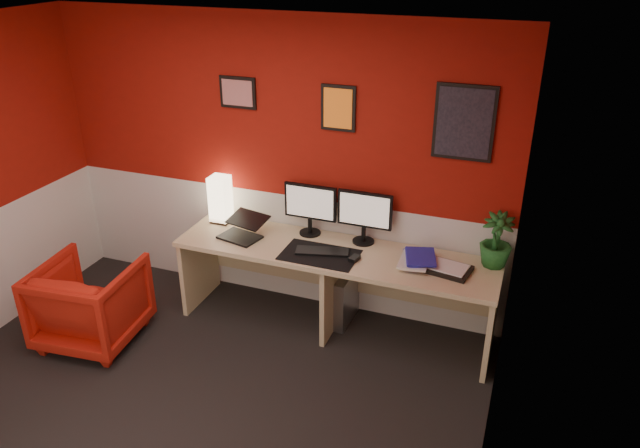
{
  "coord_description": "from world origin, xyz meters",
  "views": [
    {
      "loc": [
        2.04,
        -2.66,
        3.01
      ],
      "look_at": [
        0.6,
        1.21,
        1.05
      ],
      "focal_mm": 34.19,
      "sensor_mm": 36.0,
      "label": 1
    }
  ],
  "objects_px": {
    "monitor_right": "(364,210)",
    "zen_tray": "(447,269)",
    "potted_plant": "(496,240)",
    "desk": "(334,290)",
    "shoji_lamp": "(221,200)",
    "laptop": "(239,226)",
    "monitor_left": "(310,202)",
    "pc_tower": "(341,295)",
    "armchair": "(91,302)"
  },
  "relations": [
    {
      "from": "desk",
      "to": "shoji_lamp",
      "type": "relative_size",
      "value": 6.5
    },
    {
      "from": "laptop",
      "to": "pc_tower",
      "type": "xyz_separation_m",
      "value": [
        0.83,
        0.21,
        -0.61
      ]
    },
    {
      "from": "potted_plant",
      "to": "zen_tray",
      "type": "bearing_deg",
      "value": -146.83
    },
    {
      "from": "laptop",
      "to": "zen_tray",
      "type": "relative_size",
      "value": 0.94
    },
    {
      "from": "laptop",
      "to": "potted_plant",
      "type": "bearing_deg",
      "value": 20.18
    },
    {
      "from": "pc_tower",
      "to": "desk",
      "type": "bearing_deg",
      "value": -93.25
    },
    {
      "from": "pc_tower",
      "to": "monitor_right",
      "type": "bearing_deg",
      "value": 27.86
    },
    {
      "from": "monitor_right",
      "to": "desk",
      "type": "bearing_deg",
      "value": -126.42
    },
    {
      "from": "zen_tray",
      "to": "armchair",
      "type": "distance_m",
      "value": 2.83
    },
    {
      "from": "monitor_right",
      "to": "pc_tower",
      "type": "height_order",
      "value": "monitor_right"
    },
    {
      "from": "desk",
      "to": "shoji_lamp",
      "type": "xyz_separation_m",
      "value": [
        -1.11,
        0.18,
        0.56
      ]
    },
    {
      "from": "potted_plant",
      "to": "armchair",
      "type": "xyz_separation_m",
      "value": [
        -2.99,
        -1.03,
        -0.6
      ]
    },
    {
      "from": "zen_tray",
      "to": "shoji_lamp",
      "type": "bearing_deg",
      "value": 174.73
    },
    {
      "from": "monitor_right",
      "to": "armchair",
      "type": "relative_size",
      "value": 0.77
    },
    {
      "from": "monitor_right",
      "to": "potted_plant",
      "type": "distance_m",
      "value": 1.04
    },
    {
      "from": "desk",
      "to": "zen_tray",
      "type": "xyz_separation_m",
      "value": [
        0.89,
        -0.0,
        0.38
      ]
    },
    {
      "from": "laptop",
      "to": "potted_plant",
      "type": "relative_size",
      "value": 0.77
    },
    {
      "from": "potted_plant",
      "to": "shoji_lamp",
      "type": "bearing_deg",
      "value": -179.43
    },
    {
      "from": "monitor_right",
      "to": "zen_tray",
      "type": "bearing_deg",
      "value": -17.92
    },
    {
      "from": "pc_tower",
      "to": "zen_tray",
      "type": "bearing_deg",
      "value": -8.29
    },
    {
      "from": "laptop",
      "to": "zen_tray",
      "type": "xyz_separation_m",
      "value": [
        1.71,
        0.06,
        -0.09
      ]
    },
    {
      "from": "monitor_left",
      "to": "monitor_right",
      "type": "xyz_separation_m",
      "value": [
        0.47,
        0.01,
        0.0
      ]
    },
    {
      "from": "monitor_left",
      "to": "armchair",
      "type": "bearing_deg",
      "value": -144.72
    },
    {
      "from": "zen_tray",
      "to": "laptop",
      "type": "bearing_deg",
      "value": -178.13
    },
    {
      "from": "potted_plant",
      "to": "pc_tower",
      "type": "relative_size",
      "value": 0.95
    },
    {
      "from": "monitor_left",
      "to": "pc_tower",
      "type": "xyz_separation_m",
      "value": [
        0.31,
        -0.07,
        -0.8
      ]
    },
    {
      "from": "shoji_lamp",
      "to": "monitor_left",
      "type": "height_order",
      "value": "monitor_left"
    },
    {
      "from": "shoji_lamp",
      "to": "monitor_right",
      "type": "bearing_deg",
      "value": 2.17
    },
    {
      "from": "monitor_right",
      "to": "armchair",
      "type": "bearing_deg",
      "value": -151.59
    },
    {
      "from": "laptop",
      "to": "zen_tray",
      "type": "bearing_deg",
      "value": 14.63
    },
    {
      "from": "laptop",
      "to": "monitor_right",
      "type": "bearing_deg",
      "value": 29.14
    },
    {
      "from": "zen_tray",
      "to": "armchair",
      "type": "bearing_deg",
      "value": -162.9
    },
    {
      "from": "monitor_right",
      "to": "pc_tower",
      "type": "distance_m",
      "value": 0.81
    },
    {
      "from": "laptop",
      "to": "monitor_left",
      "type": "height_order",
      "value": "monitor_left"
    },
    {
      "from": "desk",
      "to": "laptop",
      "type": "relative_size",
      "value": 7.88
    },
    {
      "from": "monitor_right",
      "to": "potted_plant",
      "type": "bearing_deg",
      "value": -1.41
    },
    {
      "from": "zen_tray",
      "to": "pc_tower",
      "type": "relative_size",
      "value": 0.78
    },
    {
      "from": "shoji_lamp",
      "to": "laptop",
      "type": "bearing_deg",
      "value": -38.87
    },
    {
      "from": "monitor_left",
      "to": "laptop",
      "type": "bearing_deg",
      "value": -151.22
    },
    {
      "from": "shoji_lamp",
      "to": "laptop",
      "type": "relative_size",
      "value": 1.21
    },
    {
      "from": "pc_tower",
      "to": "laptop",
      "type": "bearing_deg",
      "value": -163.7
    },
    {
      "from": "potted_plant",
      "to": "monitor_right",
      "type": "bearing_deg",
      "value": 178.59
    },
    {
      "from": "laptop",
      "to": "pc_tower",
      "type": "height_order",
      "value": "laptop"
    },
    {
      "from": "shoji_lamp",
      "to": "laptop",
      "type": "height_order",
      "value": "shoji_lamp"
    },
    {
      "from": "zen_tray",
      "to": "desk",
      "type": "bearing_deg",
      "value": 179.8
    },
    {
      "from": "monitor_right",
      "to": "zen_tray",
      "type": "height_order",
      "value": "monitor_right"
    },
    {
      "from": "laptop",
      "to": "monitor_left",
      "type": "bearing_deg",
      "value": 41.54
    },
    {
      "from": "shoji_lamp",
      "to": "pc_tower",
      "type": "distance_m",
      "value": 1.33
    },
    {
      "from": "zen_tray",
      "to": "armchair",
      "type": "relative_size",
      "value": 0.46
    },
    {
      "from": "monitor_right",
      "to": "armchair",
      "type": "distance_m",
      "value": 2.32
    }
  ]
}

